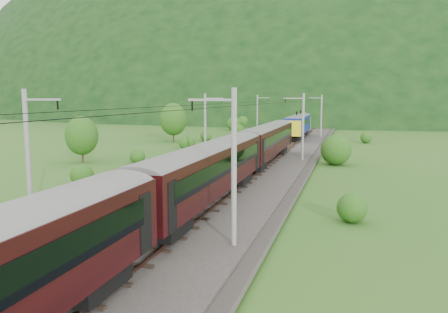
# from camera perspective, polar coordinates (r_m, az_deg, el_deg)

# --- Properties ---
(ground) EXTENTS (600.00, 600.00, 0.00)m
(ground) POSITION_cam_1_polar(r_m,az_deg,el_deg) (25.23, -12.69, -10.52)
(ground) COLOR #29581B
(ground) RESTS_ON ground
(railbed) EXTENTS (14.00, 220.00, 0.30)m
(railbed) POSITION_cam_1_polar(r_m,az_deg,el_deg) (33.94, -4.48, -5.35)
(railbed) COLOR #38332D
(railbed) RESTS_ON ground
(track_left) EXTENTS (2.40, 220.00, 0.27)m
(track_left) POSITION_cam_1_polar(r_m,az_deg,el_deg) (34.80, -8.20, -4.70)
(track_left) COLOR #522F23
(track_left) RESTS_ON railbed
(track_right) EXTENTS (2.40, 220.00, 0.27)m
(track_right) POSITION_cam_1_polar(r_m,az_deg,el_deg) (33.14, -0.59, -5.26)
(track_right) COLOR #522F23
(track_right) RESTS_ON railbed
(catenary_left) EXTENTS (2.54, 192.28, 8.00)m
(catenary_left) POSITION_cam_1_polar(r_m,az_deg,el_deg) (55.94, -2.40, 4.33)
(catenary_left) COLOR gray
(catenary_left) RESTS_ON railbed
(catenary_right) EXTENTS (2.54, 192.28, 8.00)m
(catenary_right) POSITION_cam_1_polar(r_m,az_deg,el_deg) (53.30, 10.20, 4.05)
(catenary_right) COLOR gray
(catenary_right) RESTS_ON railbed
(overhead_wires) EXTENTS (4.83, 198.00, 0.03)m
(overhead_wires) POSITION_cam_1_polar(r_m,az_deg,el_deg) (33.07, -4.61, 6.47)
(overhead_wires) COLOR black
(overhead_wires) RESTS_ON ground
(mountain_main) EXTENTS (504.00, 360.00, 244.00)m
(mountain_main) POSITION_cam_1_polar(r_m,az_deg,el_deg) (281.25, 13.98, 5.93)
(mountain_main) COLOR black
(mountain_main) RESTS_ON ground
(mountain_ridge) EXTENTS (336.00, 280.00, 132.00)m
(mountain_ridge) POSITION_cam_1_polar(r_m,az_deg,el_deg) (346.99, -6.05, 6.42)
(mountain_ridge) COLOR black
(mountain_ridge) RESTS_ON ground
(train) EXTENTS (2.90, 116.21, 5.04)m
(train) POSITION_cam_1_polar(r_m,az_deg,el_deg) (30.15, -2.02, -0.60)
(train) COLOR black
(train) RESTS_ON ground
(hazard_post_near) EXTENTS (0.17, 0.17, 1.63)m
(hazard_post_near) POSITION_cam_1_polar(r_m,az_deg,el_deg) (76.47, 7.08, 2.66)
(hazard_post_near) COLOR red
(hazard_post_near) RESTS_ON railbed
(hazard_post_far) EXTENTS (0.15, 0.15, 1.38)m
(hazard_post_far) POSITION_cam_1_polar(r_m,az_deg,el_deg) (80.83, 8.28, 2.82)
(hazard_post_far) COLOR red
(hazard_post_far) RESTS_ON railbed
(signal) EXTENTS (0.23, 0.23, 2.11)m
(signal) POSITION_cam_1_polar(r_m,az_deg,el_deg) (73.06, 3.97, 2.80)
(signal) COLOR black
(signal) RESTS_ON railbed
(vegetation_left) EXTENTS (12.69, 144.49, 6.85)m
(vegetation_left) POSITION_cam_1_polar(r_m,az_deg,el_deg) (39.45, -26.75, -0.71)
(vegetation_left) COLOR #294F15
(vegetation_left) RESTS_ON ground
(vegetation_right) EXTENTS (7.46, 102.48, 3.18)m
(vegetation_right) POSITION_cam_1_polar(r_m,az_deg,el_deg) (17.55, 11.31, -13.55)
(vegetation_right) COLOR #294F15
(vegetation_right) RESTS_ON ground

